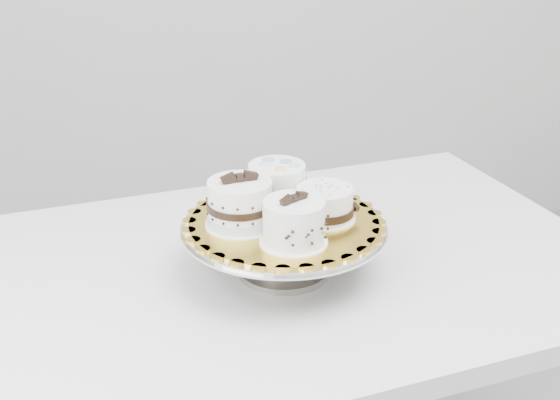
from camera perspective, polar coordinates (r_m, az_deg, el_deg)
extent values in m
cube|color=silver|center=(1.30, 1.03, -5.54)|extent=(1.26, 0.94, 0.04)
cube|color=silver|center=(1.72, -20.74, -13.94)|extent=(0.06, 0.06, 0.71)
cube|color=silver|center=(1.96, 11.95, -7.71)|extent=(0.06, 0.06, 0.71)
cylinder|color=gray|center=(1.24, 0.32, -5.62)|extent=(0.16, 0.16, 0.01)
cylinder|color=gray|center=(1.22, 0.32, -4.11)|extent=(0.11, 0.11, 0.09)
cylinder|color=silver|center=(1.20, 0.32, -2.10)|extent=(0.34, 0.34, 0.01)
cylinder|color=silver|center=(1.20, 0.32, -2.22)|extent=(0.35, 0.35, 0.00)
cylinder|color=gold|center=(1.20, 0.32, -1.80)|extent=(0.35, 0.35, 0.00)
cylinder|color=white|center=(1.13, 1.11, -3.40)|extent=(0.11, 0.11, 0.00)
cylinder|color=white|center=(1.11, 1.12, -1.75)|extent=(0.13, 0.13, 0.07)
cylinder|color=white|center=(1.19, -3.23, -1.92)|extent=(0.12, 0.12, 0.00)
cylinder|color=white|center=(1.17, -3.27, -0.19)|extent=(0.12, 0.12, 0.08)
cylinder|color=silver|center=(1.18, -3.24, -1.46)|extent=(0.11, 0.11, 0.02)
cylinder|color=black|center=(1.17, -3.27, -0.31)|extent=(0.11, 0.11, 0.01)
cylinder|color=white|center=(1.26, -0.26, -0.21)|extent=(0.11, 0.11, 0.00)
cylinder|color=white|center=(1.25, -0.26, 1.35)|extent=(0.12, 0.12, 0.07)
cylinder|color=white|center=(1.21, 3.60, -1.41)|extent=(0.11, 0.11, 0.00)
cylinder|color=white|center=(1.20, 3.64, -0.21)|extent=(0.12, 0.12, 0.05)
cylinder|color=black|center=(1.20, 3.62, -0.75)|extent=(0.10, 0.10, 0.01)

